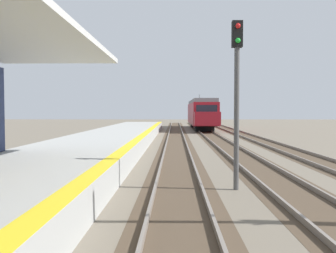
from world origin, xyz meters
TOP-DOWN VIEW (x-y plane):
  - station_platform at (-2.50, 16.00)m, footprint 5.00×80.00m
  - track_pair_nearest_platform at (1.90, 20.00)m, footprint 2.34×120.00m
  - track_pair_middle at (5.30, 20.00)m, footprint 2.34×120.00m
  - track_pair_far_side at (8.70, 20.00)m, footprint 2.34×120.00m
  - approaching_train at (5.30, 53.84)m, footprint 2.93×19.60m
  - rail_signal_post at (3.69, 15.25)m, footprint 0.32×0.34m

SIDE VIEW (x-z plane):
  - track_pair_nearest_platform at x=1.90m, z-range -0.03..0.13m
  - track_pair_middle at x=5.30m, z-range -0.03..0.13m
  - track_pair_far_side at x=8.70m, z-range -0.03..0.13m
  - station_platform at x=-2.50m, z-range 0.00..0.90m
  - approaching_train at x=5.30m, z-range -0.20..4.56m
  - rail_signal_post at x=3.69m, z-range 0.59..5.79m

